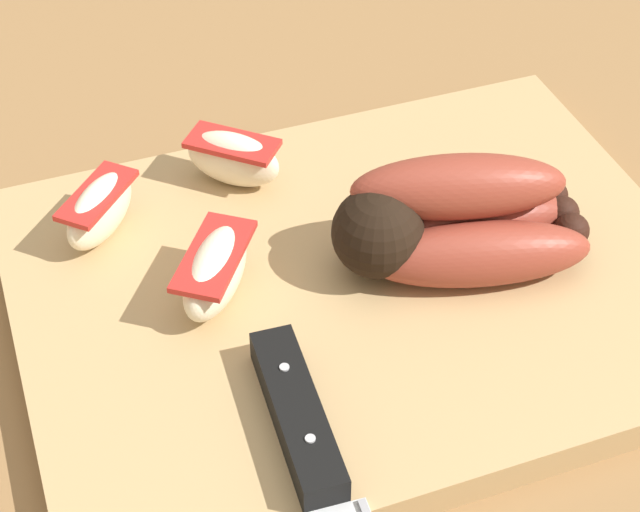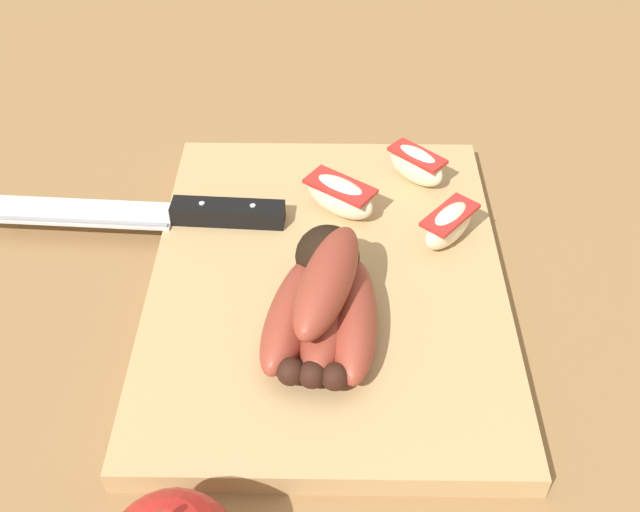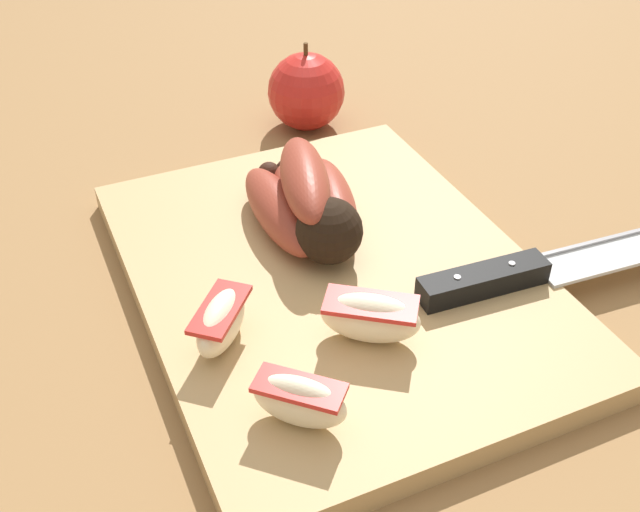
{
  "view_description": "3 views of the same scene",
  "coord_description": "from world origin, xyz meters",
  "px_view_note": "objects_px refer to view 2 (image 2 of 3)",
  "views": [
    {
      "loc": [
        -0.18,
        -0.39,
        0.43
      ],
      "look_at": [
        -0.04,
        -0.01,
        0.05
      ],
      "focal_mm": 59.14,
      "sensor_mm": 36.0,
      "label": 1
    },
    {
      "loc": [
        0.43,
        -0.0,
        0.45
      ],
      "look_at": [
        -0.01,
        -0.01,
        0.04
      ],
      "focal_mm": 42.46,
      "sensor_mm": 36.0,
      "label": 2
    },
    {
      "loc": [
        -0.43,
        0.2,
        0.38
      ],
      "look_at": [
        -0.02,
        0.01,
        0.04
      ],
      "focal_mm": 43.16,
      "sensor_mm": 36.0,
      "label": 3
    }
  ],
  "objects_px": {
    "chefs_knife": "(176,213)",
    "apple_wedge_near": "(450,225)",
    "banana_bunch": "(326,300)",
    "apple_wedge_middle": "(341,196)",
    "apple_wedge_far": "(418,165)"
  },
  "relations": [
    {
      "from": "chefs_knife",
      "to": "apple_wedge_near",
      "type": "height_order",
      "value": "apple_wedge_near"
    },
    {
      "from": "banana_bunch",
      "to": "apple_wedge_near",
      "type": "bearing_deg",
      "value": 132.74
    },
    {
      "from": "banana_bunch",
      "to": "apple_wedge_far",
      "type": "distance_m",
      "value": 0.2
    },
    {
      "from": "apple_wedge_near",
      "to": "apple_wedge_far",
      "type": "height_order",
      "value": "same"
    },
    {
      "from": "banana_bunch",
      "to": "apple_wedge_near",
      "type": "distance_m",
      "value": 0.14
    },
    {
      "from": "chefs_knife",
      "to": "apple_wedge_near",
      "type": "distance_m",
      "value": 0.24
    },
    {
      "from": "chefs_knife",
      "to": "apple_wedge_middle",
      "type": "relative_size",
      "value": 3.98
    },
    {
      "from": "banana_bunch",
      "to": "chefs_knife",
      "type": "bearing_deg",
      "value": -132.52
    },
    {
      "from": "chefs_knife",
      "to": "apple_wedge_middle",
      "type": "xyz_separation_m",
      "value": [
        -0.01,
        0.15,
        0.01
      ]
    },
    {
      "from": "apple_wedge_middle",
      "to": "apple_wedge_near",
      "type": "bearing_deg",
      "value": 67.99
    },
    {
      "from": "apple_wedge_near",
      "to": "apple_wedge_middle",
      "type": "relative_size",
      "value": 0.86
    },
    {
      "from": "banana_bunch",
      "to": "apple_wedge_middle",
      "type": "xyz_separation_m",
      "value": [
        -0.13,
        0.01,
        -0.01
      ]
    },
    {
      "from": "chefs_knife",
      "to": "apple_wedge_middle",
      "type": "distance_m",
      "value": 0.15
    },
    {
      "from": "banana_bunch",
      "to": "apple_wedge_middle",
      "type": "relative_size",
      "value": 2.08
    },
    {
      "from": "banana_bunch",
      "to": "chefs_knife",
      "type": "height_order",
      "value": "banana_bunch"
    }
  ]
}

